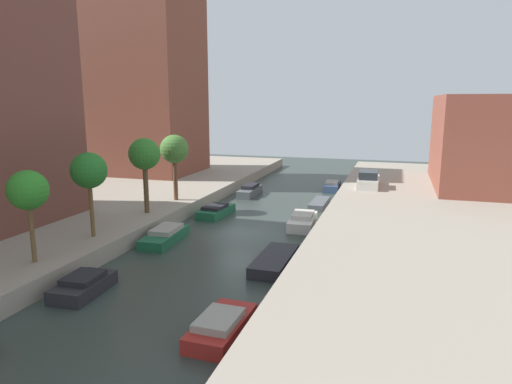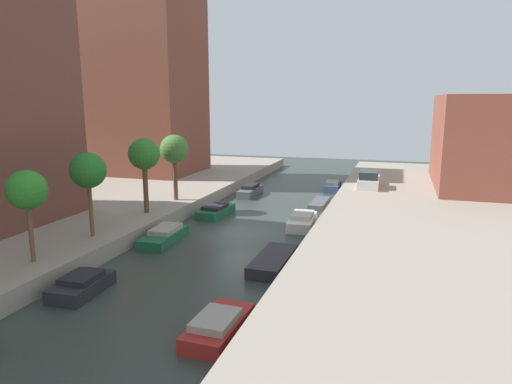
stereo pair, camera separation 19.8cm
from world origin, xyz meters
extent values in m
plane|color=#2D3833|center=(0.00, 0.00, 0.00)|extent=(84.00, 84.00, 0.00)
cube|color=gray|center=(-15.00, 0.00, 0.50)|extent=(20.00, 64.00, 1.00)
cube|color=gray|center=(15.00, 0.00, 0.50)|extent=(20.00, 64.00, 1.00)
cube|color=brown|center=(-16.00, 16.42, 10.94)|extent=(10.00, 9.42, 19.89)
cube|color=brown|center=(18.00, 17.45, 5.06)|extent=(10.00, 14.12, 8.12)
cylinder|color=brown|center=(-6.68, -10.62, 2.43)|extent=(0.22, 0.22, 2.87)
sphere|color=#2B7E24|center=(-6.68, -10.62, 4.52)|extent=(1.87, 1.87, 1.87)
cylinder|color=brown|center=(-6.68, -6.16, 2.55)|extent=(0.23, 0.23, 3.10)
sphere|color=#236A25|center=(-6.68, -6.16, 4.81)|extent=(2.02, 2.02, 2.02)
cylinder|color=brown|center=(-6.68, -0.26, 2.67)|extent=(0.34, 0.34, 3.34)
sphere|color=#2D7126|center=(-6.68, -0.26, 5.09)|extent=(2.15, 2.15, 2.15)
cylinder|color=brown|center=(-6.68, 4.10, 2.61)|extent=(0.34, 0.34, 3.23)
sphere|color=#427230|center=(-6.68, 4.10, 4.99)|extent=(2.19, 2.19, 2.19)
cube|color=beige|center=(7.37, 14.23, 1.41)|extent=(1.88, 4.54, 0.83)
cube|color=#1E2328|center=(7.37, 13.89, 2.16)|extent=(1.63, 2.50, 0.67)
cube|color=#232328|center=(-3.58, -11.14, 0.32)|extent=(1.84, 3.22, 0.63)
cube|color=black|center=(-3.58, -11.11, 0.76)|extent=(1.50, 1.80, 0.26)
cube|color=#195638|center=(-3.81, -3.10, 0.30)|extent=(1.88, 4.36, 0.61)
cube|color=gray|center=(-3.81, -2.88, 0.75)|extent=(1.52, 2.43, 0.30)
cube|color=#195638|center=(-3.26, 3.98, 0.31)|extent=(1.87, 3.82, 0.62)
cube|color=black|center=(-3.26, 3.78, 0.74)|extent=(1.51, 2.13, 0.24)
cube|color=#4C5156|center=(-3.16, 11.99, 0.34)|extent=(1.28, 4.13, 0.69)
cube|color=black|center=(-3.16, 12.16, 0.85)|extent=(1.09, 2.27, 0.33)
cube|color=maroon|center=(3.78, -12.76, 0.30)|extent=(1.71, 3.60, 0.60)
cube|color=gray|center=(3.78, -13.02, 0.75)|extent=(1.42, 2.00, 0.29)
cube|color=#232328|center=(3.81, -5.21, 0.30)|extent=(1.70, 4.49, 0.61)
cube|color=beige|center=(3.67, 2.89, 0.34)|extent=(1.91, 4.17, 0.69)
cube|color=#B2ADA3|center=(3.67, 2.93, 0.83)|extent=(1.54, 2.33, 0.29)
cube|color=#4C5156|center=(3.77, 9.38, 0.26)|extent=(1.23, 4.06, 0.51)
cube|color=#33476B|center=(3.78, 16.81, 0.35)|extent=(1.55, 3.79, 0.70)
cube|color=gray|center=(3.78, 16.59, 0.81)|extent=(1.27, 2.10, 0.23)
camera|label=1|loc=(9.63, -27.28, 8.58)|focal=31.88mm
camera|label=2|loc=(9.81, -27.23, 8.58)|focal=31.88mm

